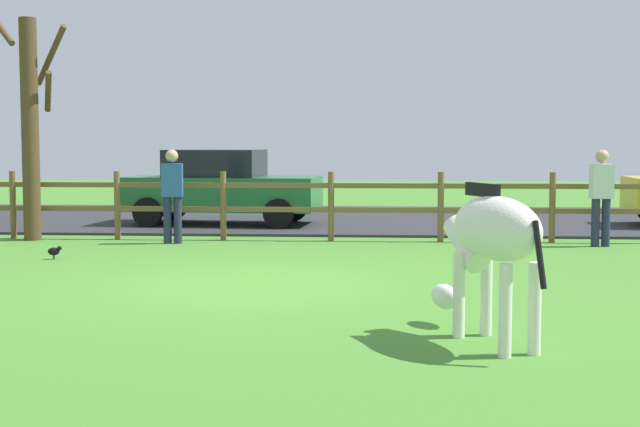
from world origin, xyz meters
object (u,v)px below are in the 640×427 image
object	(u,v)px
crow_on_grass	(54,251)
visitor_left_of_tree	(601,193)
visitor_right_of_tree	(172,192)
zebra	(491,239)
parked_car_green	(221,186)
bare_tree	(30,122)

from	to	relation	value
crow_on_grass	visitor_left_of_tree	distance (m)	8.97
crow_on_grass	visitor_right_of_tree	bearing A→B (deg)	59.80
zebra	parked_car_green	xyz separation A→B (m)	(-4.34, 10.75, -0.08)
zebra	visitor_left_of_tree	size ratio (longest dim) A/B	1.11
bare_tree	visitor_right_of_tree	distance (m)	2.94
bare_tree	visitor_left_of_tree	xyz separation A→B (m)	(10.00, -0.31, -1.22)
crow_on_grass	parked_car_green	distance (m)	5.71
parked_car_green	visitor_left_of_tree	world-z (taller)	visitor_left_of_tree
zebra	visitor_right_of_tree	world-z (taller)	visitor_right_of_tree
zebra	parked_car_green	size ratio (longest dim) A/B	0.44
visitor_right_of_tree	bare_tree	bearing A→B (deg)	172.22
crow_on_grass	visitor_left_of_tree	size ratio (longest dim) A/B	0.13
crow_on_grass	parked_car_green	size ratio (longest dim) A/B	0.05
parked_car_green	visitor_left_of_tree	distance (m)	7.75
crow_on_grass	visitor_right_of_tree	distance (m)	2.69
bare_tree	crow_on_grass	distance (m)	3.54
visitor_left_of_tree	parked_car_green	bearing A→B (deg)	155.89
crow_on_grass	visitor_left_of_tree	bearing A→B (deg)	14.75
visitor_left_of_tree	crow_on_grass	bearing A→B (deg)	-165.25
zebra	visitor_right_of_tree	size ratio (longest dim) A/B	1.11
bare_tree	parked_car_green	bearing A→B (deg)	44.30
bare_tree	visitor_right_of_tree	xyz separation A→B (m)	(2.65, -0.36, -1.22)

